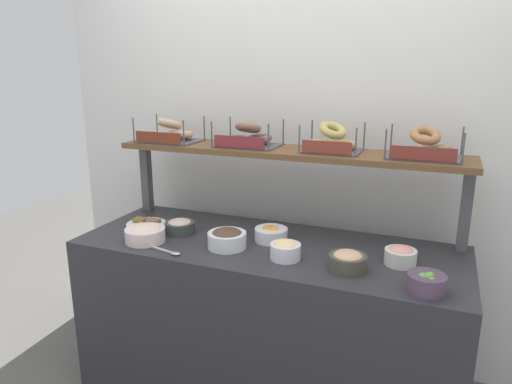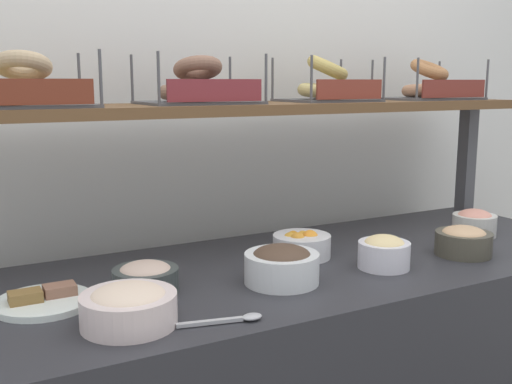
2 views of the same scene
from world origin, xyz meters
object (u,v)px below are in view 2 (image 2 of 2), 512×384
at_px(bowl_egg_salad, 384,252).
at_px(bagel_basket_poppy, 198,88).
at_px(bowl_hummus, 463,241).
at_px(bowl_lox_spread, 474,223).
at_px(serving_spoon_near_plate, 233,319).
at_px(bagel_basket_everything, 429,86).
at_px(bowl_chocolate_spread, 282,264).
at_px(bowl_fruit_salad, 302,245).
at_px(serving_plate_white, 44,300).
at_px(bowl_tuna_salad, 146,277).
at_px(bagel_basket_plain, 24,89).
at_px(bagel_basket_sesame, 327,87).
at_px(bowl_potato_salad, 129,306).

bearing_deg(bowl_egg_salad, bagel_basket_poppy, 131.29).
bearing_deg(bagel_basket_poppy, bowl_hummus, -33.24).
bearing_deg(bowl_lox_spread, serving_spoon_near_plate, -164.84).
relative_size(serving_spoon_near_plate, bagel_basket_everything, 0.53).
relative_size(bowl_chocolate_spread, bowl_fruit_salad, 1.13).
distance_m(bowl_fruit_salad, serving_plate_white, 0.72).
bearing_deg(bowl_lox_spread, bowl_hummus, -144.94).
xyz_separation_m(bowl_tuna_salad, bagel_basket_plain, (-0.21, 0.26, 0.44)).
bearing_deg(bowl_tuna_salad, bagel_basket_sesame, 22.35).
bearing_deg(bowl_hummus, bowl_potato_salad, -177.57).
bearing_deg(bowl_hummus, serving_spoon_near_plate, -170.80).
bearing_deg(serving_spoon_near_plate, bagel_basket_plain, 120.42).
bearing_deg(bowl_potato_salad, bagel_basket_everything, 20.44).
distance_m(bowl_chocolate_spread, bagel_basket_everything, 1.02).
height_order(bowl_chocolate_spread, serving_plate_white, bowl_chocolate_spread).
xyz_separation_m(bowl_potato_salad, bagel_basket_plain, (-0.11, 0.44, 0.43)).
height_order(bowl_chocolate_spread, bowl_egg_salad, bowl_chocolate_spread).
height_order(bowl_fruit_salad, bowl_egg_salad, bowl_egg_salad).
bearing_deg(bagel_basket_sesame, serving_spoon_near_plate, -137.85).
relative_size(serving_spoon_near_plate, bagel_basket_plain, 0.54).
bearing_deg(bagel_basket_poppy, bowl_potato_salad, -127.75).
xyz_separation_m(bowl_tuna_salad, serving_plate_white, (-0.23, 0.03, -0.03)).
xyz_separation_m(bagel_basket_plain, bagel_basket_poppy, (0.47, 0.02, -0.00)).
distance_m(bowl_tuna_salad, bagel_basket_everything, 1.27).
height_order(bowl_potato_salad, serving_spoon_near_plate, bowl_potato_salad).
relative_size(serving_plate_white, bagel_basket_plain, 0.65).
height_order(bowl_fruit_salad, serving_plate_white, bowl_fruit_salad).
distance_m(bowl_fruit_salad, bagel_basket_sesame, 0.55).
bearing_deg(bowl_potato_salad, bowl_tuna_salad, 61.97).
distance_m(bowl_egg_salad, bagel_basket_poppy, 0.69).
distance_m(bowl_hummus, bagel_basket_sesame, 0.64).
bearing_deg(serving_spoon_near_plate, bagel_basket_sesame, 42.15).
bearing_deg(serving_spoon_near_plate, bowl_lox_spread, 15.16).
xyz_separation_m(bowl_lox_spread, serving_plate_white, (-1.34, 0.02, -0.03)).
height_order(bowl_hummus, bagel_basket_everything, bagel_basket_everything).
distance_m(bowl_lox_spread, serving_plate_white, 1.34).
bearing_deg(bowl_hummus, bowl_tuna_salad, 171.65).
distance_m(bowl_lox_spread, bagel_basket_plain, 1.41).
bearing_deg(bowl_lox_spread, bagel_basket_plain, 169.08).
distance_m(bowl_tuna_salad, bowl_fruit_salad, 0.49).
relative_size(bowl_egg_salad, bagel_basket_sesame, 0.48).
relative_size(bowl_hummus, bagel_basket_sesame, 0.55).
bearing_deg(serving_spoon_near_plate, bowl_fruit_salad, 40.97).
relative_size(serving_spoon_near_plate, bagel_basket_sesame, 0.62).
distance_m(bowl_fruit_salad, bowl_lox_spread, 0.63).
height_order(bowl_chocolate_spread, bowl_fruit_salad, bowl_chocolate_spread).
distance_m(bowl_chocolate_spread, bowl_potato_salad, 0.42).
bearing_deg(serving_plate_white, bagel_basket_poppy, 27.81).
height_order(bowl_tuna_salad, bowl_hummus, bowl_hummus).
xyz_separation_m(bowl_potato_salad, bowl_lox_spread, (1.20, 0.19, 0.00)).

